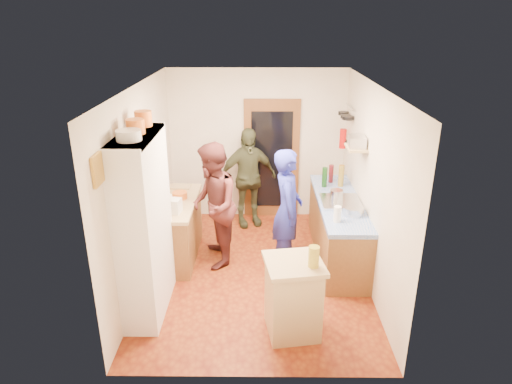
{
  "coord_description": "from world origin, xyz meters",
  "views": [
    {
      "loc": [
        0.05,
        -5.6,
        3.42
      ],
      "look_at": [
        -0.0,
        0.15,
        1.16
      ],
      "focal_mm": 32.0,
      "sensor_mm": 36.0,
      "label": 1
    }
  ],
  "objects_px": {
    "hutch_body": "(145,226)",
    "person_hob": "(290,210)",
    "person_left": "(215,205)",
    "person_back": "(248,178)",
    "island_base": "(293,299)",
    "right_counter_base": "(337,230)"
  },
  "relations": [
    {
      "from": "person_left",
      "to": "hutch_body",
      "type": "bearing_deg",
      "value": -40.02
    },
    {
      "from": "island_base",
      "to": "person_hob",
      "type": "height_order",
      "value": "person_hob"
    },
    {
      "from": "right_counter_base",
      "to": "island_base",
      "type": "xyz_separation_m",
      "value": [
        -0.78,
        -1.78,
        0.01
      ]
    },
    {
      "from": "right_counter_base",
      "to": "island_base",
      "type": "relative_size",
      "value": 2.56
    },
    {
      "from": "right_counter_base",
      "to": "person_left",
      "type": "xyz_separation_m",
      "value": [
        -1.79,
        -0.18,
        0.48
      ]
    },
    {
      "from": "hutch_body",
      "to": "person_left",
      "type": "bearing_deg",
      "value": 57.45
    },
    {
      "from": "right_counter_base",
      "to": "person_left",
      "type": "distance_m",
      "value": 1.86
    },
    {
      "from": "person_left",
      "to": "island_base",
      "type": "bearing_deg",
      "value": 24.87
    },
    {
      "from": "right_counter_base",
      "to": "person_hob",
      "type": "bearing_deg",
      "value": -157.41
    },
    {
      "from": "person_back",
      "to": "right_counter_base",
      "type": "bearing_deg",
      "value": -58.17
    },
    {
      "from": "island_base",
      "to": "person_left",
      "type": "height_order",
      "value": "person_left"
    },
    {
      "from": "person_hob",
      "to": "person_back",
      "type": "bearing_deg",
      "value": 23.84
    },
    {
      "from": "person_hob",
      "to": "person_left",
      "type": "relative_size",
      "value": 0.97
    },
    {
      "from": "hutch_body",
      "to": "person_hob",
      "type": "bearing_deg",
      "value": 29.38
    },
    {
      "from": "island_base",
      "to": "person_back",
      "type": "relative_size",
      "value": 0.51
    },
    {
      "from": "island_base",
      "to": "hutch_body",
      "type": "bearing_deg",
      "value": 164.54
    },
    {
      "from": "person_left",
      "to": "person_back",
      "type": "distance_m",
      "value": 1.35
    },
    {
      "from": "hutch_body",
      "to": "person_hob",
      "type": "relative_size",
      "value": 1.26
    },
    {
      "from": "right_counter_base",
      "to": "person_back",
      "type": "height_order",
      "value": "person_back"
    },
    {
      "from": "person_back",
      "to": "person_left",
      "type": "bearing_deg",
      "value": -127.96
    },
    {
      "from": "hutch_body",
      "to": "island_base",
      "type": "height_order",
      "value": "hutch_body"
    },
    {
      "from": "hutch_body",
      "to": "right_counter_base",
      "type": "distance_m",
      "value": 2.9
    }
  ]
}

